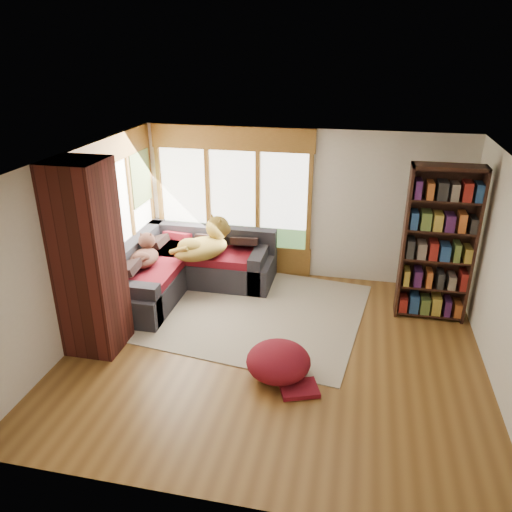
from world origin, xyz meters
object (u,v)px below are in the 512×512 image
at_px(area_rug, 238,308).
at_px(bookshelf, 438,245).
at_px(pouf, 278,361).
at_px(dog_tan, 205,244).
at_px(sectional_sofa, 180,267).
at_px(dog_brindle, 145,255).
at_px(brick_chimney, 88,259).

distance_m(area_rug, bookshelf, 3.16).
bearing_deg(pouf, dog_tan, 126.88).
xyz_separation_m(sectional_sofa, bookshelf, (4.09, -0.26, 0.87)).
bearing_deg(dog_brindle, pouf, -134.05).
bearing_deg(sectional_sofa, dog_tan, -14.37).
bearing_deg(sectional_sofa, dog_brindle, -127.46).
height_order(sectional_sofa, pouf, sectional_sofa).
relative_size(sectional_sofa, bookshelf, 0.94).
height_order(brick_chimney, pouf, brick_chimney).
height_order(brick_chimney, dog_brindle, brick_chimney).
bearing_deg(pouf, area_rug, 120.08).
distance_m(brick_chimney, bookshelf, 4.88).
bearing_deg(dog_tan, pouf, -105.74).
height_order(area_rug, dog_brindle, dog_brindle).
bearing_deg(dog_brindle, sectional_sofa, -43.87).
xyz_separation_m(area_rug, bookshelf, (2.90, 0.40, 1.17)).
height_order(brick_chimney, bookshelf, brick_chimney).
bearing_deg(bookshelf, area_rug, -172.15).
bearing_deg(area_rug, bookshelf, 7.85).
relative_size(brick_chimney, sectional_sofa, 1.18).
distance_m(area_rug, pouf, 1.83).
relative_size(brick_chimney, dog_tan, 2.26).
bearing_deg(dog_brindle, area_rug, -103.86).
xyz_separation_m(brick_chimney, sectional_sofa, (0.45, 2.05, -1.00)).
relative_size(dog_tan, dog_brindle, 1.49).
bearing_deg(brick_chimney, area_rug, 40.37).
distance_m(brick_chimney, dog_brindle, 1.61).
height_order(sectional_sofa, area_rug, sectional_sofa).
bearing_deg(pouf, brick_chimney, 175.95).
relative_size(pouf, dog_brindle, 1.05).
bearing_deg(brick_chimney, dog_brindle, 87.09).
distance_m(sectional_sofa, bookshelf, 4.19).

